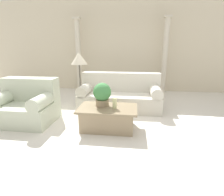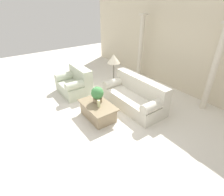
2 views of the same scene
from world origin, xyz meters
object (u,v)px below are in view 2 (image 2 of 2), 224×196
sofa_long (135,96)px  loveseat (75,83)px  floor_lamp (114,60)px  potted_plant (97,94)px  coffee_table (98,111)px

sofa_long → loveseat: same height
loveseat → floor_lamp: (0.89, 1.05, 0.87)m
sofa_long → floor_lamp: size_ratio=1.44×
sofa_long → potted_plant: (-0.25, -1.21, 0.33)m
floor_lamp → potted_plant: bearing=-55.0°
potted_plant → floor_lamp: bearing=125.0°
loveseat → potted_plant: bearing=-3.1°
coffee_table → potted_plant: potted_plant is taller
loveseat → potted_plant: 1.72m
loveseat → floor_lamp: size_ratio=0.85×
coffee_table → potted_plant: (-0.12, 0.08, 0.46)m
sofa_long → potted_plant: 1.27m
sofa_long → loveseat: 2.24m
sofa_long → coffee_table: (-0.14, -1.28, -0.14)m
potted_plant → floor_lamp: floor_lamp is taller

